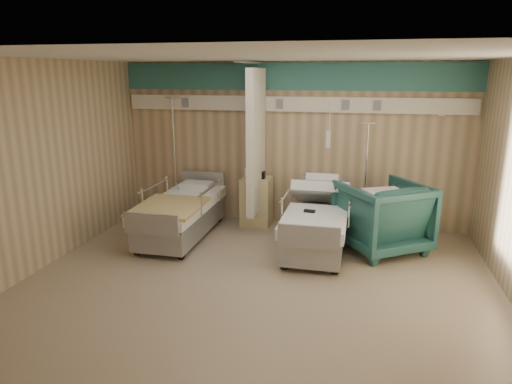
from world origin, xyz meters
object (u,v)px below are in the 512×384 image
iv_stand_right (363,210)px  visitor_armchair (382,216)px  bed_right (317,229)px  bedside_cabinet (257,201)px  bed_left (181,218)px  iv_stand_left (176,194)px

iv_stand_right → visitor_armchair: bearing=-71.2°
bed_right → bedside_cabinet: bedside_cabinet is taller
bed_left → bedside_cabinet: size_ratio=2.54×
visitor_armchair → iv_stand_left: (-3.63, 0.78, -0.08)m
visitor_armchair → iv_stand_left: iv_stand_left is taller
bed_right → bed_left: (-2.20, 0.00, 0.00)m
bed_right → bedside_cabinet: (-1.15, 0.90, 0.11)m
bed_right → bedside_cabinet: 1.46m
iv_stand_right → iv_stand_left: 3.36m
iv_stand_left → bed_right: bearing=-19.5°
bed_left → visitor_armchair: visitor_armchair is taller
bed_right → visitor_armchair: 0.99m
bed_left → iv_stand_right: size_ratio=1.18×
bed_right → iv_stand_left: (-2.68, 0.95, 0.14)m
bedside_cabinet → iv_stand_left: (-1.53, 0.05, 0.03)m
bed_right → iv_stand_left: iv_stand_left is taller
bed_left → bed_right: bearing=0.0°
bed_right → iv_stand_right: bearing=54.8°
iv_stand_right → bedside_cabinet: bearing=-177.9°
iv_stand_right → iv_stand_left: (-3.36, -0.02, 0.08)m
visitor_armchair → bed_left: bearing=-31.1°
bed_left → iv_stand_left: bearing=116.9°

